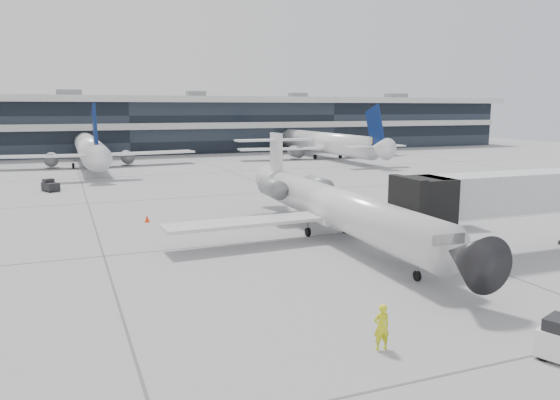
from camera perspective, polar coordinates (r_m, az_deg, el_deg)
name	(u,v)px	position (r m, az deg, el deg)	size (l,w,h in m)	color
ground	(258,241)	(37.03, -2.28, -4.35)	(220.00, 220.00, 0.00)	#949497
terminal	(123,127)	(116.56, -16.06, 7.30)	(170.00, 22.00, 10.00)	black
bg_jet_center	(90,166)	(89.41, -19.20, 3.34)	(32.00, 40.00, 9.60)	white
bg_jet_right	(323,158)	(99.57, 4.49, 4.43)	(32.00, 40.00, 9.60)	white
regional_jet	(334,205)	(37.66, 5.65, -0.56)	(23.49, 29.25, 6.76)	silver
jet_bridge	(527,192)	(36.77, 24.40, 0.75)	(16.25, 3.61, 5.23)	#B8BABD
ramp_worker	(382,327)	(21.15, 10.56, -12.90)	(0.65, 0.43, 1.78)	yellow
traffic_cone	(147,219)	(44.39, -13.72, -1.91)	(0.52, 0.52, 0.59)	#FF360D
far_tug	(50,186)	(64.16, -22.88, 1.38)	(1.97, 2.39, 1.31)	black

